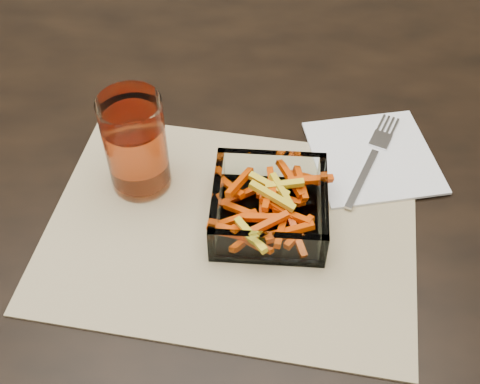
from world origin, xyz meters
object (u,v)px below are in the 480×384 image
(fork, at_px, (373,156))
(dining_table, at_px, (201,211))
(glass_bowl, at_px, (269,208))
(tumbler, at_px, (136,147))

(fork, bearing_deg, dining_table, -149.69)
(glass_bowl, distance_m, fork, 0.18)
(glass_bowl, height_order, fork, glass_bowl)
(dining_table, bearing_deg, fork, 5.88)
(dining_table, distance_m, tumbler, 0.17)
(glass_bowl, xyz_separation_m, fork, (0.14, 0.11, -0.02))
(glass_bowl, bearing_deg, fork, 37.51)
(dining_table, relative_size, tumbler, 11.76)
(dining_table, xyz_separation_m, fork, (0.24, 0.02, 0.10))
(tumbler, height_order, fork, tumbler)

